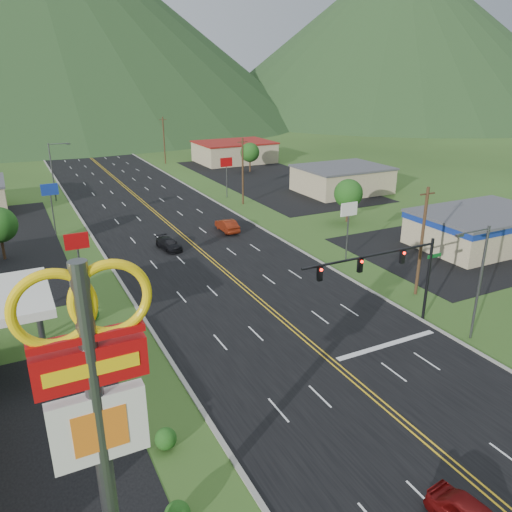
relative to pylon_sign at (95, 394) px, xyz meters
name	(u,v)px	position (x,y,z in m)	size (l,w,h in m)	color
ground	(469,478)	(17.00, -2.00, -9.30)	(500.00, 500.00, 0.00)	#294418
road	(469,478)	(17.00, -2.00, -9.30)	(20.00, 460.00, 0.04)	black
pylon_sign	(95,394)	(0.00, 0.00, 0.00)	(4.32, 0.60, 14.00)	#59595E
traffic_signal	(391,267)	(23.48, 12.00, -3.97)	(13.10, 0.43, 7.00)	black
streetlight_east	(478,276)	(28.18, 8.00, -4.12)	(3.28, 0.25, 9.00)	#59595E
streetlight_west	(54,168)	(5.32, 68.00, -4.12)	(3.28, 0.25, 9.00)	#59595E
building_east_near	(482,227)	(47.00, 23.00, -7.03)	(15.40, 10.40, 4.10)	beige
building_east_mid	(342,179)	(49.00, 53.00, -7.14)	(14.40, 11.40, 4.30)	beige
building_east_far	(234,152)	(45.00, 88.00, -7.04)	(16.40, 12.40, 4.50)	beige
pole_sign_west_a	(77,248)	(3.00, 28.00, -4.25)	(2.00, 0.18, 6.40)	#59595E
pole_sign_west_b	(50,195)	(3.00, 50.00, -4.25)	(2.00, 0.18, 6.40)	#59595E
pole_sign_east_a	(349,215)	(30.00, 26.00, -4.25)	(2.00, 0.18, 6.40)	#59595E
pole_sign_east_b	(226,166)	(30.00, 58.00, -4.25)	(2.00, 0.18, 6.40)	#59595E
tree_east_a	(348,194)	(39.00, 38.00, -5.41)	(3.84, 3.84, 5.82)	#382314
tree_east_b	(250,152)	(43.00, 76.00, -5.41)	(3.84, 3.84, 5.82)	#382314
utility_pole_a	(422,241)	(30.50, 16.00, -4.17)	(1.60, 0.28, 10.00)	#382314
utility_pole_b	(243,171)	(30.50, 53.00, -4.17)	(1.60, 0.28, 10.00)	#382314
utility_pole_c	(164,140)	(30.50, 93.00, -4.17)	(1.60, 0.28, 10.00)	#382314
utility_pole_d	(122,124)	(30.50, 133.00, -4.17)	(1.60, 0.28, 10.00)	#382314
mountain_n	(29,7)	(17.00, 218.00, 33.20)	(220.00, 220.00, 85.00)	#1C3317
mountain_ne	(397,33)	(164.84, 174.19, 25.70)	(180.00, 180.00, 70.00)	#1C3317
car_dark_mid	(169,244)	(13.95, 37.99, -8.67)	(1.75, 4.30, 1.25)	black
car_red_far	(227,226)	(22.69, 41.27, -8.52)	(1.65, 4.72, 1.55)	maroon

